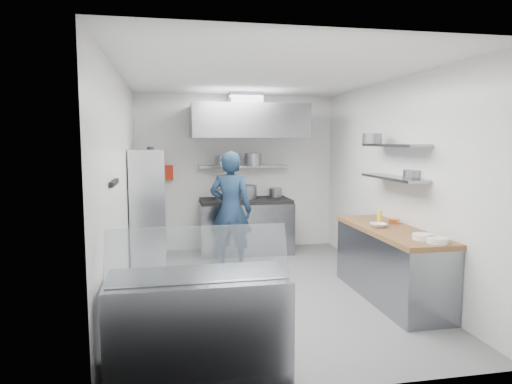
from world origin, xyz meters
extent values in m
plane|color=slate|center=(0.00, 0.00, 0.00)|extent=(5.00, 5.00, 0.00)
plane|color=silver|center=(0.00, 0.00, 2.80)|extent=(5.00, 5.00, 0.00)
cube|color=white|center=(0.00, 2.50, 1.40)|extent=(3.60, 2.80, 0.02)
cube|color=white|center=(0.00, -2.50, 1.40)|extent=(3.60, 2.80, 0.02)
cube|color=white|center=(-1.80, 0.00, 1.40)|extent=(2.80, 5.00, 0.02)
cube|color=white|center=(1.80, 0.00, 1.40)|extent=(2.80, 5.00, 0.02)
cube|color=gray|center=(0.10, 2.10, 0.45)|extent=(1.60, 0.80, 0.90)
cube|color=black|center=(0.10, 2.10, 0.93)|extent=(1.57, 0.78, 0.06)
cylinder|color=slate|center=(-0.29, 2.03, 1.06)|extent=(0.28, 0.28, 0.20)
cylinder|color=slate|center=(0.12, 2.10, 1.08)|extent=(0.35, 0.35, 0.24)
cylinder|color=slate|center=(0.69, 2.30, 1.04)|extent=(0.23, 0.23, 0.16)
cube|color=gray|center=(0.10, 2.34, 1.52)|extent=(1.60, 0.30, 0.04)
cylinder|color=slate|center=(-0.28, 2.14, 1.63)|extent=(0.29, 0.29, 0.18)
cylinder|color=slate|center=(0.25, 2.14, 1.65)|extent=(0.29, 0.29, 0.22)
cube|color=gray|center=(0.10, 1.93, 2.30)|extent=(1.90, 1.15, 0.55)
cube|color=slate|center=(0.10, 2.15, 2.68)|extent=(0.55, 0.55, 0.24)
cube|color=red|center=(-1.25, 2.44, 1.42)|extent=(0.22, 0.10, 0.26)
imported|color=#132439|center=(-0.28, 1.19, 0.91)|extent=(0.78, 0.65, 1.82)
cube|color=silver|center=(-1.53, 1.27, 0.93)|extent=(0.50, 0.90, 1.85)
cube|color=white|center=(-1.53, 1.04, 0.80)|extent=(0.15, 0.19, 0.17)
cube|color=yellow|center=(-1.53, 1.42, 1.30)|extent=(0.13, 0.16, 0.14)
cylinder|color=black|center=(-1.48, 1.24, 1.80)|extent=(0.10, 0.10, 0.18)
cube|color=black|center=(-1.78, -0.90, 1.55)|extent=(0.04, 0.55, 0.05)
cube|color=gray|center=(1.48, -0.60, 0.42)|extent=(0.62, 2.00, 0.84)
cube|color=brown|center=(1.48, -0.60, 0.87)|extent=(0.65, 2.04, 0.06)
cylinder|color=white|center=(1.56, -1.46, 0.93)|extent=(0.22, 0.22, 0.06)
cylinder|color=white|center=(1.51, -1.28, 0.93)|extent=(0.24, 0.24, 0.06)
cylinder|color=#CF683A|center=(1.67, -0.32, 0.93)|extent=(0.15, 0.15, 0.06)
cylinder|color=yellow|center=(1.45, -0.33, 0.99)|extent=(0.06, 0.06, 0.18)
imported|color=white|center=(1.35, -0.52, 0.93)|extent=(0.23, 0.23, 0.05)
cube|color=gray|center=(1.64, -0.30, 1.50)|extent=(0.30, 1.30, 0.04)
cube|color=gray|center=(1.64, -0.30, 1.92)|extent=(0.30, 1.30, 0.04)
cylinder|color=slate|center=(1.75, -0.58, 1.57)|extent=(0.22, 0.22, 0.10)
cylinder|color=slate|center=(1.53, 0.13, 2.01)|extent=(0.27, 0.27, 0.14)
cube|color=gray|center=(-1.00, -2.00, 0.42)|extent=(1.50, 0.70, 0.85)
cube|color=silver|center=(-1.00, -2.12, 1.07)|extent=(1.47, 0.19, 0.42)
camera|label=1|loc=(-1.23, -5.75, 1.98)|focal=32.00mm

